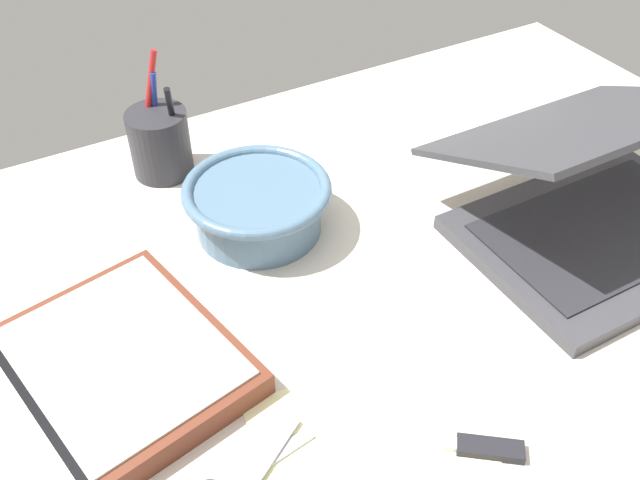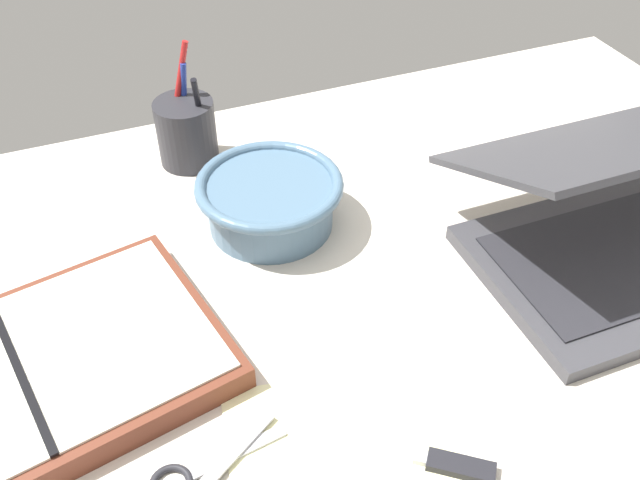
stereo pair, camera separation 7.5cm
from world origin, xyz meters
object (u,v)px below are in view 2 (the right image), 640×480
(pen_cup, at_px, (187,131))
(planner, at_px, (24,382))
(bowl, at_px, (270,200))
(laptop, at_px, (615,221))

(pen_cup, distance_m, planner, 0.41)
(bowl, height_order, pen_cup, pen_cup)
(bowl, relative_size, pen_cup, 1.09)
(laptop, relative_size, pen_cup, 1.96)
(planner, bearing_deg, laptop, -15.46)
(bowl, relative_size, planner, 0.43)
(laptop, distance_m, pen_cup, 0.55)
(pen_cup, bearing_deg, bowl, -70.98)
(laptop, xyz_separation_m, bowl, (-0.35, 0.20, -0.01))
(laptop, xyz_separation_m, pen_cup, (-0.41, 0.37, -0.00))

